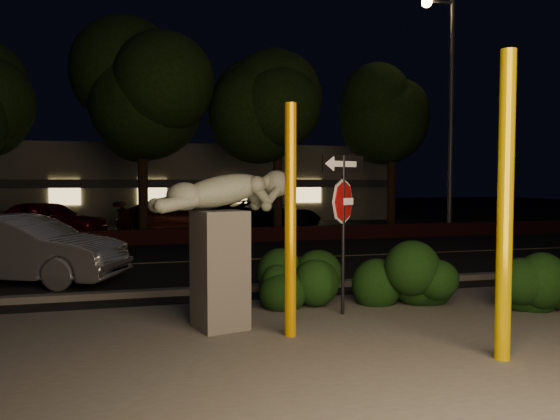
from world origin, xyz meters
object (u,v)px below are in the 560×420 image
object	(u,v)px
streetlight	(447,95)
parked_car_red	(48,220)
parked_car_dark	(266,215)
parked_car_darkred	(174,217)
yellow_pole_left	(290,221)
sculpture	(222,231)
silver_sedan	(20,249)
yellow_pole_right	(505,207)
signpost	(343,202)

from	to	relation	value
streetlight	parked_car_red	size ratio (longest dim) A/B	2.24
parked_car_dark	parked_car_darkred	bearing A→B (deg)	72.70
yellow_pole_left	parked_car_dark	xyz separation A→B (m)	(3.30, 15.41, -0.91)
parked_car_darkred	sculpture	bearing A→B (deg)	-174.68
parked_car_red	parked_car_dark	world-z (taller)	parked_car_red
silver_sedan	parked_car_red	bearing A→B (deg)	28.29
yellow_pole_left	parked_car_red	bearing A→B (deg)	109.72
sculpture	streetlight	bearing A→B (deg)	31.82
parked_car_red	parked_car_dark	bearing A→B (deg)	-64.00
yellow_pole_left	parked_car_darkred	xyz separation A→B (m)	(-0.56, 15.42, -0.93)
streetlight	parked_car_darkred	size ratio (longest dim) A/B	2.04
silver_sedan	parked_car_dark	xyz separation A→B (m)	(7.68, 10.16, -0.03)
yellow_pole_left	streetlight	xyz separation A→B (m)	(10.05, 12.54, 3.99)
silver_sedan	yellow_pole_right	bearing A→B (deg)	-112.81
yellow_pole_left	parked_car_red	xyz separation A→B (m)	(-5.18, 14.44, -0.88)
signpost	parked_car_red	bearing A→B (deg)	93.16
yellow_pole_left	parked_car_dark	distance (m)	15.78
sculpture	parked_car_red	size ratio (longest dim) A/B	0.55
parked_car_red	sculpture	bearing A→B (deg)	-142.98
parked_car_red	parked_car_darkred	xyz separation A→B (m)	(4.61, 0.97, -0.05)
yellow_pole_right	signpost	world-z (taller)	yellow_pole_right
yellow_pole_left	silver_sedan	world-z (taller)	yellow_pole_left
streetlight	yellow_pole_left	bearing A→B (deg)	-124.81
yellow_pole_left	signpost	world-z (taller)	yellow_pole_left
yellow_pole_right	parked_car_red	bearing A→B (deg)	114.63
parked_car_dark	silver_sedan	bearing A→B (deg)	125.74
signpost	parked_car_dark	distance (m)	14.66
parked_car_red	parked_car_darkred	distance (m)	4.72
yellow_pole_left	sculpture	xyz separation A→B (m)	(-0.83, 0.66, -0.18)
signpost	parked_car_darkred	xyz separation A→B (m)	(-1.70, 14.46, -1.14)
yellow_pole_right	yellow_pole_left	bearing A→B (deg)	143.89
signpost	streetlight	distance (m)	15.10
yellow_pole_left	sculpture	bearing A→B (deg)	141.72
silver_sedan	parked_car_dark	distance (m)	12.73
yellow_pole_left	parked_car_dark	world-z (taller)	yellow_pole_left
yellow_pole_left	parked_car_darkred	bearing A→B (deg)	92.09
sculpture	silver_sedan	distance (m)	5.85
streetlight	silver_sedan	distance (m)	16.89
parked_car_darkred	parked_car_dark	size ratio (longest dim) A/B	0.93
sculpture	parked_car_darkred	xyz separation A→B (m)	(0.27, 14.76, -0.75)
parked_car_darkred	yellow_pole_right	bearing A→B (deg)	-164.50
yellow_pole_right	signpost	xyz separation A→B (m)	(-1.04, 2.53, -0.02)
yellow_pole_right	parked_car_dark	distance (m)	17.06
streetlight	silver_sedan	xyz separation A→B (m)	(-14.44, -7.29, -4.86)
yellow_pole_right	parked_car_darkred	distance (m)	17.26
signpost	parked_car_darkred	distance (m)	14.61
streetlight	parked_car_dark	distance (m)	8.82
yellow_pole_left	silver_sedan	xyz separation A→B (m)	(-4.39, 5.25, -0.88)
yellow_pole_right	silver_sedan	distance (m)	9.53
yellow_pole_right	sculpture	distance (m)	3.77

